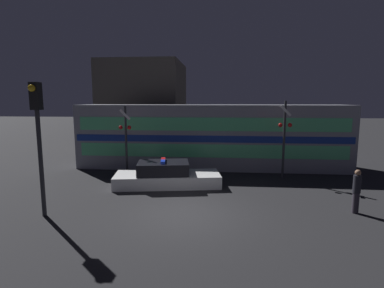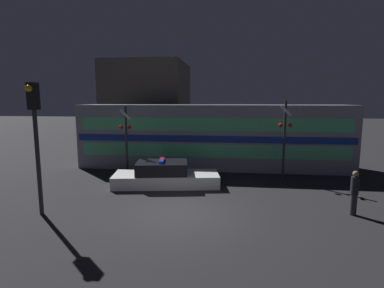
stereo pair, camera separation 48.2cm
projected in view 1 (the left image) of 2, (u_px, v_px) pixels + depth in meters
The scene contains 8 objects.
ground_plane at pixel (185, 214), 10.56m from camera, with size 120.00×120.00×0.00m, color black.
train at pixel (211, 136), 17.93m from camera, with size 15.66×2.90×3.72m.
police_car at pixel (166, 176), 14.05m from camera, with size 5.11×2.55×1.25m.
pedestrian at pixel (356, 191), 10.54m from camera, with size 0.27×0.27×1.58m.
crossing_signal_near at pixel (284, 136), 14.93m from camera, with size 0.66×0.28×3.95m.
crossing_signal_far at pixel (126, 137), 15.64m from camera, with size 0.66×0.28×3.69m.
traffic_light_corner at pixel (38, 127), 9.95m from camera, with size 0.30×0.46×4.56m.
building_left at pixel (145, 106), 25.13m from camera, with size 6.14×6.87×7.03m.
Camera 1 is at (1.16, -10.03, 3.98)m, focal length 28.00 mm.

